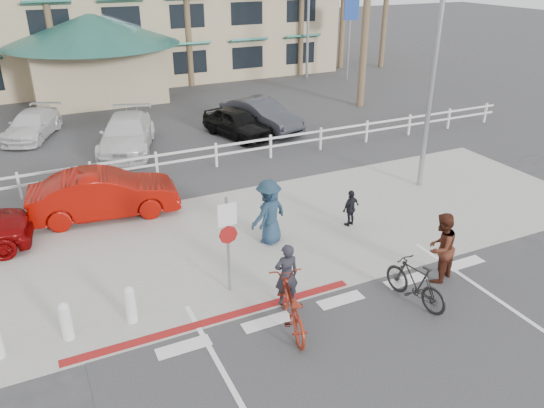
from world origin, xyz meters
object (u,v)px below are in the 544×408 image
bike_black (415,283)px  car_white_sedan (104,194)px  bike_red (291,306)px  sign_post (228,240)px

bike_black → car_white_sedan: 10.04m
bike_red → bike_black: bike_red is taller
sign_post → bike_red: bearing=-69.7°
car_white_sedan → bike_red: bearing=-153.7°
sign_post → bike_black: bearing=-31.9°
sign_post → bike_black: size_ratio=1.55×
bike_black → car_white_sedan: car_white_sedan is taller
sign_post → car_white_sedan: 6.10m
sign_post → bike_black: 4.64m
bike_red → car_white_sedan: size_ratio=0.47×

